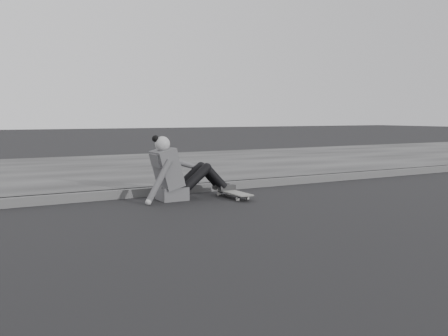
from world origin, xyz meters
The scene contains 4 objects.
curb centered at (0.00, 2.58, 0.06)m, with size 24.00×0.16×0.12m, color #4A4A4A.
sidewalk centered at (0.00, 5.60, 0.06)m, with size 24.00×6.00×0.12m, color #383838.
skateboard centered at (-2.67, 1.85, 0.07)m, with size 0.20×0.78×0.09m.
seated_woman centered at (-3.40, 2.10, 0.36)m, with size 1.38×0.46×0.88m.
Camera 1 is at (-6.08, -4.04, 1.13)m, focal length 40.00 mm.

